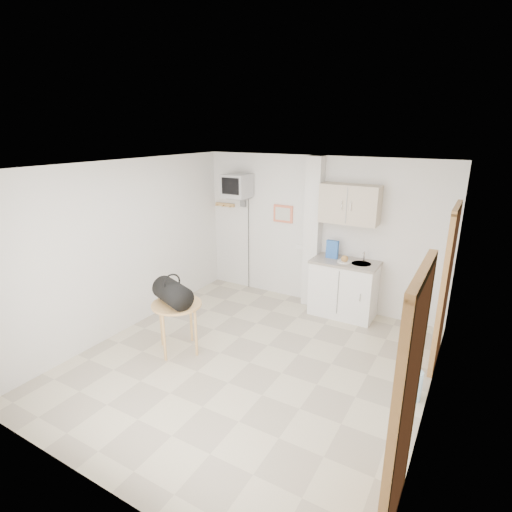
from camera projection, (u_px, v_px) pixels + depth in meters
The scene contains 7 objects.
ground at pixel (250, 363), 5.18m from camera, with size 4.50×4.50×0.00m, color beige.
room_envelope at pixel (270, 250), 4.67m from camera, with size 4.24×4.54×2.55m.
kitchenette at pixel (345, 267), 6.32m from camera, with size 1.03×0.58×2.10m.
crt_television at pixel (237, 187), 6.95m from camera, with size 0.44×0.45×2.15m.
round_table at pixel (177, 309), 5.30m from camera, with size 0.66×0.66×0.70m.
duffel_bag at pixel (173, 293), 5.20m from camera, with size 0.65×0.50×0.42m.
water_bottle at pixel (416, 385), 4.43m from camera, with size 0.13×0.13×0.40m.
Camera 1 is at (2.33, -3.87, 2.90)m, focal length 28.00 mm.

